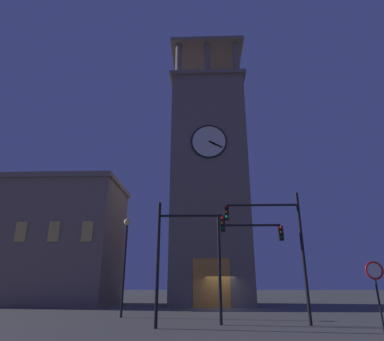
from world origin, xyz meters
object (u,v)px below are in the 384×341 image
Objects in this scene: adjacent_wing_building at (42,241)px; traffic_signal_far at (278,236)px; traffic_signal_near at (180,244)px; no_horn_sign at (375,276)px; traffic_signal_mid at (241,251)px; street_lamp at (126,248)px; clocktower at (209,182)px.

traffic_signal_far is (-20.21, 15.74, -1.79)m from adjacent_wing_building.
adjacent_wing_building reaches higher than traffic_signal_near.
adjacent_wing_building is at bearing -36.99° from no_horn_sign.
traffic_signal_mid is 2.04m from traffic_signal_far.
no_horn_sign is (-8.49, 0.81, -1.47)m from traffic_signal_near.
street_lamp is at bearing -25.37° from no_horn_sign.
street_lamp is 2.09× the size of no_horn_sign.
traffic_signal_near is (1.77, 17.49, -8.50)m from clocktower.
adjacent_wing_building is (17.01, 0.42, -6.15)m from clocktower.
street_lamp reaches higher than traffic_signal_near.
adjacent_wing_building reaches higher than traffic_signal_mid.
clocktower is 1.93× the size of adjacent_wing_building.
traffic_signal_mid is at bearing 152.69° from street_lamp.
traffic_signal_near is at bearing 127.11° from street_lamp.
traffic_signal_mid is at bearing 139.58° from adjacent_wing_building.
street_lamp is (6.86, -3.54, 0.54)m from traffic_signal_mid.
traffic_signal_near is 8.65m from no_horn_sign.
clocktower is 15.90m from street_lamp.
traffic_signal_mid is (-18.31, 15.60, -2.53)m from adjacent_wing_building.
traffic_signal_mid is 0.89× the size of street_lamp.
traffic_signal_mid is 7.74m from street_lamp.
traffic_signal_far is (-4.97, -1.33, 0.56)m from traffic_signal_near.
traffic_signal_mid is at bearing -154.37° from traffic_signal_near.
clocktower is 5.23× the size of traffic_signal_near.
clocktower reaches higher than traffic_signal_mid.
street_lamp is at bearing 65.94° from clocktower.
clocktower is at bearing -95.78° from traffic_signal_near.
adjacent_wing_building is 24.19m from traffic_signal_mid.
street_lamp reaches higher than traffic_signal_mid.
traffic_signal_near is 0.97× the size of street_lamp.
traffic_signal_mid reaches higher than no_horn_sign.
traffic_signal_mid is at bearing -22.81° from no_horn_sign.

